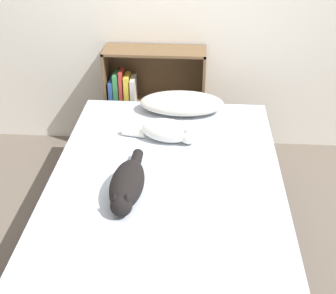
{
  "coord_description": "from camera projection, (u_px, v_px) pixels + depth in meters",
  "views": [
    {
      "loc": [
        0.16,
        -2.18,
        2.06
      ],
      "look_at": [
        0.0,
        0.15,
        0.64
      ],
      "focal_mm": 50.0,
      "sensor_mm": 36.0,
      "label": 1
    }
  ],
  "objects": [
    {
      "name": "bed",
      "position": [
        166.0,
        213.0,
        2.8
      ],
      "size": [
        1.35,
        1.95,
        0.54
      ],
      "color": "#333338",
      "rests_on": "ground_plane"
    },
    {
      "name": "bookshelf",
      "position": [
        151.0,
        97.0,
        3.74
      ],
      "size": [
        0.77,
        0.26,
        0.86
      ],
      "color": "brown",
      "rests_on": "ground_plane"
    },
    {
      "name": "pillow",
      "position": [
        182.0,
        103.0,
        3.29
      ],
      "size": [
        0.59,
        0.3,
        0.14
      ],
      "color": "beige",
      "rests_on": "bed"
    },
    {
      "name": "cat_light",
      "position": [
        169.0,
        131.0,
        2.95
      ],
      "size": [
        0.49,
        0.22,
        0.15
      ],
      "rotation": [
        0.0,
        0.0,
        6.09
      ],
      "color": "white",
      "rests_on": "bed"
    },
    {
      "name": "cat_dark",
      "position": [
        127.0,
        185.0,
        2.46
      ],
      "size": [
        0.19,
        0.6,
        0.15
      ],
      "rotation": [
        0.0,
        0.0,
        4.68
      ],
      "color": "black",
      "rests_on": "bed"
    },
    {
      "name": "ground_plane",
      "position": [
        166.0,
        246.0,
        2.94
      ],
      "size": [
        8.0,
        8.0,
        0.0
      ],
      "primitive_type": "plane",
      "color": "brown"
    }
  ]
}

